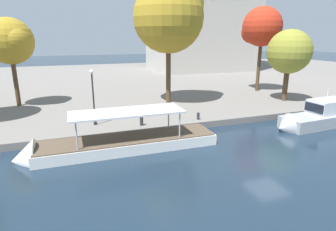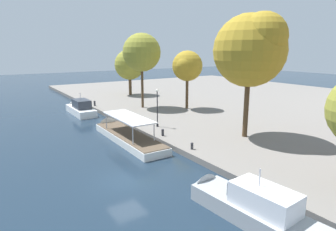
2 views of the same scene
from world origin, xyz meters
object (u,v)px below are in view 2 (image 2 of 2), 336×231
(mooring_bollard_0, at_px, (163,132))
(tree_1, at_px, (253,47))
(tree_3, at_px, (187,66))
(motor_yacht_2, at_px, (246,206))
(tree_2, at_px, (142,53))
(mooring_bollard_1, at_px, (95,103))
(motor_yacht_0, at_px, (80,110))
(tour_boat_1, at_px, (125,137))
(lamp_post, at_px, (157,106))
(tree_0, at_px, (129,65))
(mooring_bollard_2, at_px, (192,146))

(mooring_bollard_0, distance_m, tree_1, 12.53)
(mooring_bollard_0, distance_m, tree_3, 16.12)
(motor_yacht_2, bearing_deg, tree_2, -21.67)
(tree_1, bearing_deg, mooring_bollard_1, -163.57)
(mooring_bollard_1, xyz_separation_m, tree_2, (5.27, 6.14, 8.01))
(motor_yacht_0, distance_m, tree_3, 17.60)
(tour_boat_1, bearing_deg, tree_3, -61.34)
(tree_1, relative_size, tree_2, 1.09)
(motor_yacht_2, xyz_separation_m, mooring_bollard_0, (-14.93, 3.66, 0.32))
(tree_2, bearing_deg, lamp_post, -20.54)
(tree_3, bearing_deg, tree_1, -12.92)
(mooring_bollard_0, bearing_deg, tree_2, 158.95)
(mooring_bollard_1, bearing_deg, lamp_post, 6.07)
(mooring_bollard_0, bearing_deg, tree_3, 133.61)
(motor_yacht_0, relative_size, mooring_bollard_1, 10.15)
(tree_0, height_order, tree_2, tree_2)
(motor_yacht_0, relative_size, lamp_post, 1.91)
(motor_yacht_0, distance_m, motor_yacht_2, 33.47)
(motor_yacht_2, xyz_separation_m, tree_3, (-25.23, 14.47, 6.41))
(tour_boat_1, xyz_separation_m, tree_2, (-12.30, 8.95, 8.77))
(motor_yacht_2, bearing_deg, motor_yacht_0, -4.73)
(motor_yacht_2, distance_m, mooring_bollard_0, 15.38)
(mooring_bollard_1, relative_size, lamp_post, 0.19)
(lamp_post, bearing_deg, motor_yacht_0, -162.19)
(motor_yacht_2, bearing_deg, tree_0, -21.37)
(tour_boat_1, height_order, tree_0, tree_0)
(motor_yacht_2, relative_size, mooring_bollard_2, 13.93)
(tree_0, bearing_deg, lamp_post, -18.43)
(tree_2, bearing_deg, tree_0, 163.50)
(tree_1, bearing_deg, mooring_bollard_2, -90.95)
(tour_boat_1, height_order, mooring_bollard_2, tour_boat_1)
(tour_boat_1, bearing_deg, tree_0, -26.34)
(motor_yacht_2, height_order, tree_2, tree_2)
(tour_boat_1, height_order, mooring_bollard_0, tour_boat_1)
(mooring_bollard_1, xyz_separation_m, tree_0, (-7.70, 9.98, 5.48))
(mooring_bollard_1, relative_size, tree_2, 0.07)
(mooring_bollard_0, distance_m, mooring_bollard_2, 5.10)
(lamp_post, bearing_deg, mooring_bollard_1, -173.93)
(tour_boat_1, bearing_deg, lamp_post, -80.74)
(motor_yacht_0, xyz_separation_m, mooring_bollard_0, (18.53, 3.33, 0.40))
(mooring_bollard_0, height_order, mooring_bollard_1, mooring_bollard_1)
(mooring_bollard_2, relative_size, tree_2, 0.06)
(tree_1, bearing_deg, lamp_post, -146.68)
(lamp_post, height_order, tree_0, tree_0)
(tour_boat_1, distance_m, motor_yacht_2, 17.79)
(motor_yacht_0, bearing_deg, tour_boat_1, -179.24)
(tree_0, bearing_deg, motor_yacht_2, -17.20)
(tree_2, bearing_deg, tour_boat_1, -36.04)
(motor_yacht_0, xyz_separation_m, tree_1, (23.76, 10.58, 9.18))
(mooring_bollard_2, height_order, lamp_post, lamp_post)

